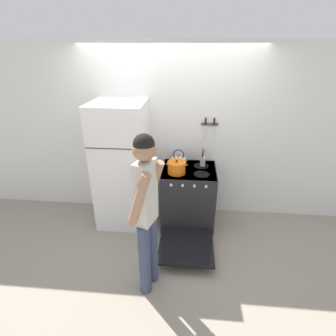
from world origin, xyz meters
name	(u,v)px	position (x,y,z in m)	size (l,w,h in m)	color
ground_plane	(170,207)	(0.00, 0.00, 0.00)	(14.00, 14.00, 0.00)	gray
wall_back	(170,134)	(0.00, 0.03, 1.27)	(10.00, 0.06, 2.55)	silver
refrigerator	(122,166)	(-0.66, -0.35, 0.91)	(0.73, 0.72, 1.82)	white
stove_range	(188,198)	(0.30, -0.37, 0.44)	(0.76, 1.38, 0.89)	#232326
dutch_oven_pot	(177,167)	(0.13, -0.47, 0.97)	(0.29, 0.25, 0.20)	orange
tea_kettle	(179,161)	(0.14, -0.20, 0.96)	(0.26, 0.21, 0.24)	silver
utensil_jar	(203,161)	(0.49, -0.19, 0.97)	(0.07, 0.07, 0.27)	#B7BABF
person	(147,209)	(-0.10, -1.55, 1.03)	(0.37, 0.43, 1.80)	#38425B
wall_knife_strip	(210,125)	(0.56, -0.02, 1.45)	(0.24, 0.03, 0.33)	brown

